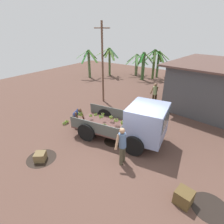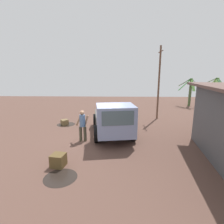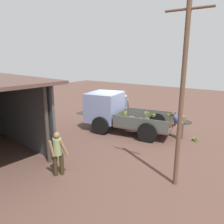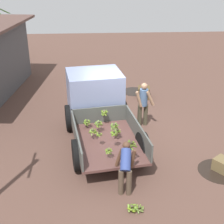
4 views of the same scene
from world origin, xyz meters
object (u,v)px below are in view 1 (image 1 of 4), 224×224
at_px(utility_pole, 103,63).
at_px(banana_bunch_on_ground_0, 64,123).
at_px(wooden_crate_0, 40,157).
at_px(banana_bunch_on_ground_1, 67,122).
at_px(cargo_truck, 138,123).
at_px(wooden_crate_1, 184,197).
at_px(person_worker_loading, 77,115).
at_px(person_bystander_near_shed, 155,93).
at_px(person_foreground_visitor, 122,144).

xyz_separation_m(utility_pole, banana_bunch_on_ground_0, (0.38, -4.32, -2.86)).
height_order(utility_pole, wooden_crate_0, utility_pole).
relative_size(utility_pole, banana_bunch_on_ground_1, 21.77).
height_order(cargo_truck, wooden_crate_0, cargo_truck).
distance_m(cargo_truck, utility_pole, 6.13).
relative_size(wooden_crate_0, wooden_crate_1, 0.86).
bearing_deg(person_worker_loading, banana_bunch_on_ground_1, -166.93).
height_order(cargo_truck, person_bystander_near_shed, cargo_truck).
bearing_deg(utility_pole, banana_bunch_on_ground_0, -85.02).
xyz_separation_m(person_foreground_visitor, banana_bunch_on_ground_0, (-4.54, 0.78, -0.85)).
distance_m(utility_pole, wooden_crate_0, 7.79).
relative_size(person_worker_loading, wooden_crate_1, 2.49).
xyz_separation_m(utility_pole, person_bystander_near_shed, (3.50, 1.72, -2.08)).
height_order(person_foreground_visitor, wooden_crate_0, person_foreground_visitor).
bearing_deg(banana_bunch_on_ground_1, wooden_crate_1, -11.23).
xyz_separation_m(cargo_truck, wooden_crate_1, (2.84, -2.18, -0.85)).
bearing_deg(person_bystander_near_shed, utility_pole, 62.50).
xyz_separation_m(utility_pole, person_foreground_visitor, (4.92, -5.10, -2.01)).
distance_m(utility_pole, person_bystander_near_shed, 4.42).
distance_m(utility_pole, banana_bunch_on_ground_1, 5.03).
xyz_separation_m(person_worker_loading, person_bystander_near_shed, (2.25, 5.78, 0.12)).
xyz_separation_m(person_worker_loading, banana_bunch_on_ground_1, (-0.86, -0.07, -0.64)).
bearing_deg(person_worker_loading, cargo_truck, 19.25).
bearing_deg(person_foreground_visitor, utility_pole, -54.91).
relative_size(cargo_truck, person_foreground_visitor, 2.84).
bearing_deg(wooden_crate_0, cargo_truck, 52.15).
bearing_deg(person_bystander_near_shed, banana_bunch_on_ground_1, 98.26).
relative_size(person_bystander_near_shed, wooden_crate_0, 3.55).
bearing_deg(person_foreground_visitor, banana_bunch_on_ground_0, -18.59).
height_order(person_worker_loading, wooden_crate_0, person_worker_loading).
bearing_deg(wooden_crate_1, person_foreground_visitor, 170.19).
relative_size(utility_pole, person_foreground_visitor, 3.33).
bearing_deg(person_bystander_near_shed, wooden_crate_1, 155.65).
bearing_deg(wooden_crate_1, utility_pole, 143.80).
distance_m(person_bystander_near_shed, wooden_crate_1, 8.39).
height_order(banana_bunch_on_ground_1, wooden_crate_0, wooden_crate_0).
bearing_deg(banana_bunch_on_ground_1, utility_pole, 95.31).
distance_m(person_worker_loading, banana_bunch_on_ground_1, 1.08).
bearing_deg(banana_bunch_on_ground_1, cargo_truck, 9.73).
xyz_separation_m(person_bystander_near_shed, wooden_crate_0, (-1.56, -8.74, -0.69)).
height_order(person_bystander_near_shed, wooden_crate_1, person_bystander_near_shed).
distance_m(cargo_truck, person_bystander_near_shed, 5.26).
bearing_deg(banana_bunch_on_ground_0, wooden_crate_0, -59.85).
bearing_deg(wooden_crate_0, person_worker_loading, 103.16).
bearing_deg(wooden_crate_0, person_bystander_near_shed, 79.89).
height_order(cargo_truck, utility_pole, utility_pole).
bearing_deg(person_bystander_near_shed, person_foreground_visitor, 138.00).
xyz_separation_m(utility_pole, wooden_crate_1, (7.60, -5.56, -2.70)).
xyz_separation_m(banana_bunch_on_ground_1, wooden_crate_1, (7.22, -1.43, 0.13)).
bearing_deg(wooden_crate_1, banana_bunch_on_ground_0, 170.24).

